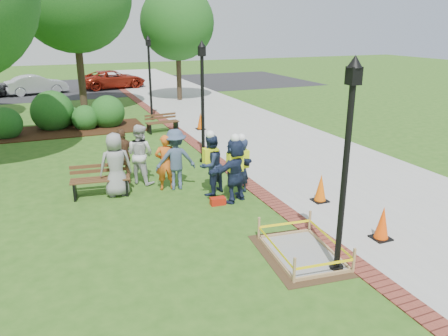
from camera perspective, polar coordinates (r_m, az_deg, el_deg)
name	(u,v)px	position (r m, az deg, el deg)	size (l,w,h in m)	color
ground	(224,221)	(11.17, -0.03, -6.98)	(100.00, 100.00, 0.00)	#285116
sidewalk	(240,125)	(21.80, 2.17, 5.64)	(6.00, 60.00, 0.02)	#9E9E99
brick_edging	(178,131)	(20.69, -6.09, 4.88)	(0.50, 60.00, 0.03)	maroon
mulch_bed	(68,130)	(21.89, -19.66, 4.66)	(7.00, 3.00, 0.05)	#381E0F
parking_lot	(96,87)	(36.86, -16.43, 10.09)	(36.00, 12.00, 0.01)	black
wet_concrete_pad	(303,245)	(9.71, 10.24, -9.86)	(1.92, 2.46, 0.55)	#47331E
bench_near	(101,186)	(13.16, -15.79, -2.34)	(1.72, 0.76, 0.90)	brown
bench_far	(163,126)	(20.53, -8.03, 5.40)	(1.56, 0.66, 0.82)	#4D311A
cone_front	(382,224)	(10.75, 19.98, -6.87)	(0.42, 0.42, 0.83)	black
cone_back	(321,189)	(12.50, 12.51, -2.64)	(0.42, 0.42, 0.82)	black
cone_far	(200,121)	(20.80, -3.09, 6.09)	(0.41, 0.41, 0.82)	black
toolbox	(218,201)	(12.12, -0.81, -4.35)	(0.42, 0.23, 0.21)	#AE1C0D
lamp_near	(347,153)	(8.45, 15.73, 1.90)	(0.28, 0.28, 4.26)	black
lamp_mid	(202,93)	(15.39, -2.83, 9.70)	(0.28, 0.28, 4.26)	black
lamp_far	(150,72)	(23.03, -9.69, 12.31)	(0.28, 0.28, 4.26)	black
tree_right	(177,23)	(29.02, -6.12, 18.32)	(4.65, 4.65, 7.19)	#3D2D1E
shrub_a	(7,138)	(21.59, -26.45, 3.58)	(1.45, 1.45, 1.45)	#144616
shrub_b	(54,129)	(22.54, -21.27, 4.80)	(1.97, 1.97, 1.97)	#144616
shrub_c	(86,129)	(21.93, -17.53, 4.85)	(1.25, 1.25, 1.25)	#144616
shrub_d	(109,126)	(22.25, -14.81, 5.28)	(1.64, 1.64, 1.64)	#144616
shrub_e	(71,125)	(23.10, -19.35, 5.31)	(1.02, 1.02, 1.02)	#144616
casual_person_a	(116,165)	(12.88, -13.96, 0.40)	(0.60, 0.39, 1.87)	gray
casual_person_b	(165,163)	(13.11, -7.66, 0.70)	(0.58, 0.40, 1.69)	#D15718
casual_person_c	(140,154)	(13.76, -10.91, 1.77)	(0.69, 0.70, 1.87)	silver
casual_person_d	(123,157)	(13.85, -13.01, 1.47)	(0.62, 0.47, 1.75)	brown
casual_person_e	(176,160)	(13.11, -6.34, 1.11)	(0.64, 0.46, 1.84)	#394964
hivis_worker_a	(235,168)	(12.09, 1.43, -0.05)	(0.68, 0.57, 1.96)	#151738
hivis_worker_b	(241,164)	(12.66, 2.23, 0.49)	(0.63, 0.58, 1.82)	#151638
hivis_worker_c	(211,163)	(12.60, -1.76, 0.64)	(0.67, 0.61, 1.92)	#1C234A
parked_car_b	(38,94)	(34.47, -23.15, 8.86)	(4.54, 1.97, 1.48)	#BABABF
parked_car_c	(114,88)	(35.86, -14.19, 10.06)	(4.63, 2.01, 1.51)	#9C2313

